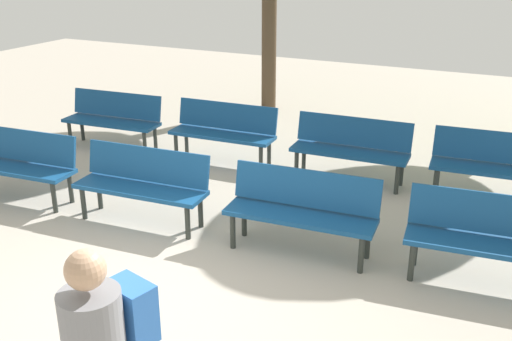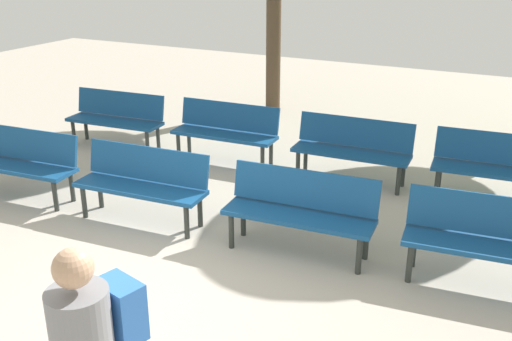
{
  "view_description": "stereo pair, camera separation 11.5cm",
  "coord_description": "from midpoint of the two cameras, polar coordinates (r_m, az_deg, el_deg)",
  "views": [
    {
      "loc": [
        2.85,
        -3.66,
        3.12
      ],
      "look_at": [
        0.0,
        2.26,
        0.55
      ],
      "focal_mm": 41.21,
      "sensor_mm": 36.0,
      "label": 1
    },
    {
      "loc": [
        2.95,
        -3.61,
        3.12
      ],
      "look_at": [
        0.0,
        2.26,
        0.55
      ],
      "focal_mm": 41.21,
      "sensor_mm": 36.0,
      "label": 2
    }
  ],
  "objects": [
    {
      "name": "bench_r1_c2",
      "position": [
        8.16,
        8.8,
        2.39
      ],
      "size": [
        1.62,
        0.55,
        0.87
      ],
      "rotation": [
        0.0,
        0.0,
        0.04
      ],
      "color": "navy",
      "rests_on": "ground_plane"
    },
    {
      "name": "bench_r0_c1",
      "position": [
        7.01,
        -11.39,
        -1.02
      ],
      "size": [
        1.63,
        0.59,
        0.87
      ],
      "rotation": [
        0.0,
        0.0,
        0.07
      ],
      "color": "navy",
      "rests_on": "ground_plane"
    },
    {
      "name": "bench_r1_c1",
      "position": [
        8.82,
        -3.51,
        4.05
      ],
      "size": [
        1.62,
        0.55,
        0.87
      ],
      "rotation": [
        0.0,
        0.0,
        0.05
      ],
      "color": "navy",
      "rests_on": "ground_plane"
    },
    {
      "name": "ground_plane",
      "position": [
        5.6,
        -10.96,
        -12.94
      ],
      "size": [
        24.0,
        24.0,
        0.0
      ],
      "primitive_type": "plane",
      "color": "#B2A899"
    },
    {
      "name": "bench_r1_c0",
      "position": [
        9.73,
        -14.01,
        5.1
      ],
      "size": [
        1.63,
        0.6,
        0.87
      ],
      "rotation": [
        0.0,
        0.0,
        0.08
      ],
      "color": "navy",
      "rests_on": "ground_plane"
    },
    {
      "name": "bench_r0_c3",
      "position": [
        6.05,
        21.47,
        -5.87
      ],
      "size": [
        1.64,
        0.64,
        0.87
      ],
      "rotation": [
        0.0,
        0.0,
        0.1
      ],
      "color": "navy",
      "rests_on": "ground_plane"
    },
    {
      "name": "bench_r1_c3",
      "position": [
        8.02,
        21.95,
        0.7
      ],
      "size": [
        1.63,
        0.61,
        0.87
      ],
      "rotation": [
        0.0,
        0.0,
        0.08
      ],
      "color": "navy",
      "rests_on": "ground_plane"
    },
    {
      "name": "bench_r0_c2",
      "position": [
        6.22,
        3.97,
        -3.57
      ],
      "size": [
        1.63,
        0.59,
        0.87
      ],
      "rotation": [
        0.0,
        0.0,
        0.07
      ],
      "color": "navy",
      "rests_on": "ground_plane"
    },
    {
      "name": "bench_r0_c0",
      "position": [
        8.12,
        -22.44,
        0.88
      ],
      "size": [
        1.63,
        0.61,
        0.87
      ],
      "rotation": [
        0.0,
        0.0,
        0.08
      ],
      "color": "navy",
      "rests_on": "ground_plane"
    }
  ]
}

